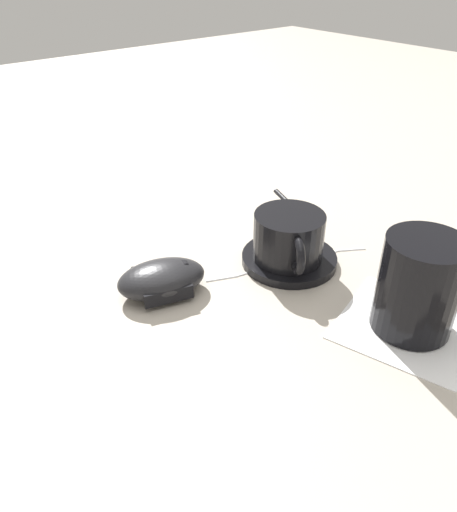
# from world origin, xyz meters

# --- Properties ---
(ground_plane) EXTENTS (3.00, 3.00, 0.00)m
(ground_plane) POSITION_xyz_m (0.00, 0.00, 0.00)
(ground_plane) COLOR #B2A899
(saucer) EXTENTS (0.12, 0.12, 0.01)m
(saucer) POSITION_xyz_m (0.06, -0.02, 0.01)
(saucer) COLOR black
(saucer) RESTS_ON ground
(coffee_cup) EXTENTS (0.11, 0.09, 0.06)m
(coffee_cup) POSITION_xyz_m (0.05, -0.01, 0.04)
(coffee_cup) COLOR black
(coffee_cup) RESTS_ON saucer
(computer_mouse) EXTENTS (0.09, 0.12, 0.04)m
(computer_mouse) POSITION_xyz_m (0.11, 0.14, 0.02)
(computer_mouse) COLOR black
(computer_mouse) RESTS_ON ground
(mouse_cable) EXTENTS (0.08, 0.21, 0.00)m
(mouse_cable) POSITION_xyz_m (0.05, -0.01, 0.00)
(mouse_cable) COLOR white
(mouse_cable) RESTS_ON ground
(napkin_under_glass) EXTENTS (0.17, 0.17, 0.00)m
(napkin_under_glass) POSITION_xyz_m (-0.11, -0.02, 0.00)
(napkin_under_glass) COLOR white
(napkin_under_glass) RESTS_ON ground
(drinking_glass) EXTENTS (0.08, 0.08, 0.10)m
(drinking_glass) POSITION_xyz_m (-0.11, -0.02, 0.05)
(drinking_glass) COLOR black
(drinking_glass) RESTS_ON napkin_under_glass
(pen) EXTENTS (0.14, 0.06, 0.01)m
(pen) POSITION_xyz_m (0.16, -0.13, 0.00)
(pen) COLOR black
(pen) RESTS_ON ground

